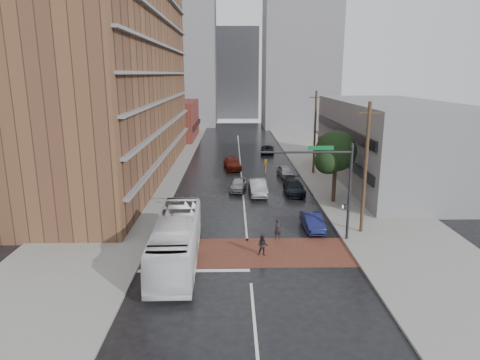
{
  "coord_description": "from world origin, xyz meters",
  "views": [
    {
      "loc": [
        -1.03,
        -26.76,
        11.9
      ],
      "look_at": [
        -0.45,
        7.02,
        3.5
      ],
      "focal_mm": 32.0,
      "sensor_mm": 36.0,
      "label": 1
    }
  ],
  "objects_px": {
    "pedestrian_a": "(278,229)",
    "car_parked_far": "(285,171)",
    "pedestrian_b": "(263,245)",
    "car_parked_mid": "(294,187)",
    "car_travel_b": "(258,187)",
    "car_travel_a": "(238,184)",
    "transit_bus": "(176,240)",
    "car_parked_near": "(313,222)",
    "suv_travel": "(267,150)",
    "car_travel_c": "(232,163)"
  },
  "relations": [
    {
      "from": "transit_bus",
      "to": "car_travel_a",
      "type": "bearing_deg",
      "value": 75.02
    },
    {
      "from": "pedestrian_a",
      "to": "car_parked_far",
      "type": "height_order",
      "value": "pedestrian_a"
    },
    {
      "from": "pedestrian_a",
      "to": "suv_travel",
      "type": "distance_m",
      "value": 35.15
    },
    {
      "from": "car_travel_c",
      "to": "car_parked_near",
      "type": "height_order",
      "value": "car_travel_c"
    },
    {
      "from": "pedestrian_a",
      "to": "pedestrian_b",
      "type": "distance_m",
      "value": 3.25
    },
    {
      "from": "car_parked_near",
      "to": "car_parked_mid",
      "type": "bearing_deg",
      "value": 87.51
    },
    {
      "from": "car_travel_b",
      "to": "pedestrian_b",
      "type": "bearing_deg",
      "value": -94.68
    },
    {
      "from": "car_travel_b",
      "to": "suv_travel",
      "type": "bearing_deg",
      "value": 80.37
    },
    {
      "from": "car_travel_c",
      "to": "car_parked_near",
      "type": "bearing_deg",
      "value": -81.09
    },
    {
      "from": "pedestrian_b",
      "to": "suv_travel",
      "type": "bearing_deg",
      "value": 98.69
    },
    {
      "from": "suv_travel",
      "to": "car_travel_c",
      "type": "bearing_deg",
      "value": -111.65
    },
    {
      "from": "car_parked_mid",
      "to": "transit_bus",
      "type": "bearing_deg",
      "value": -120.53
    },
    {
      "from": "car_travel_b",
      "to": "car_travel_c",
      "type": "bearing_deg",
      "value": 99.03
    },
    {
      "from": "car_travel_b",
      "to": "car_parked_far",
      "type": "height_order",
      "value": "car_travel_b"
    },
    {
      "from": "pedestrian_a",
      "to": "car_parked_near",
      "type": "height_order",
      "value": "pedestrian_a"
    },
    {
      "from": "pedestrian_b",
      "to": "car_parked_mid",
      "type": "bearing_deg",
      "value": 88.14
    },
    {
      "from": "car_parked_far",
      "to": "transit_bus",
      "type": "bearing_deg",
      "value": -118.77
    },
    {
      "from": "transit_bus",
      "to": "car_travel_c",
      "type": "bearing_deg",
      "value": 81.2
    },
    {
      "from": "transit_bus",
      "to": "pedestrian_a",
      "type": "distance_m",
      "value": 8.01
    },
    {
      "from": "car_travel_b",
      "to": "car_parked_mid",
      "type": "relative_size",
      "value": 0.99
    },
    {
      "from": "pedestrian_a",
      "to": "car_parked_near",
      "type": "bearing_deg",
      "value": 25.86
    },
    {
      "from": "transit_bus",
      "to": "car_parked_far",
      "type": "relative_size",
      "value": 2.85
    },
    {
      "from": "car_travel_b",
      "to": "car_parked_far",
      "type": "relative_size",
      "value": 1.22
    },
    {
      "from": "car_parked_mid",
      "to": "car_travel_c",
      "type": "bearing_deg",
      "value": 118.51
    },
    {
      "from": "suv_travel",
      "to": "car_parked_mid",
      "type": "distance_m",
      "value": 22.79
    },
    {
      "from": "car_travel_b",
      "to": "car_parked_mid",
      "type": "height_order",
      "value": "car_travel_b"
    },
    {
      "from": "car_parked_near",
      "to": "pedestrian_a",
      "type": "bearing_deg",
      "value": -149.06
    },
    {
      "from": "car_travel_a",
      "to": "car_travel_b",
      "type": "xyz_separation_m",
      "value": [
        1.95,
        -1.72,
        0.1
      ]
    },
    {
      "from": "car_travel_c",
      "to": "car_parked_mid",
      "type": "relative_size",
      "value": 1.02
    },
    {
      "from": "car_travel_b",
      "to": "suv_travel",
      "type": "distance_m",
      "value": 23.32
    },
    {
      "from": "transit_bus",
      "to": "pedestrian_a",
      "type": "height_order",
      "value": "transit_bus"
    },
    {
      "from": "car_travel_a",
      "to": "car_parked_mid",
      "type": "relative_size",
      "value": 0.83
    },
    {
      "from": "car_travel_b",
      "to": "car_travel_c",
      "type": "distance_m",
      "value": 12.62
    },
    {
      "from": "pedestrian_a",
      "to": "car_travel_c",
      "type": "bearing_deg",
      "value": 90.34
    },
    {
      "from": "car_travel_b",
      "to": "car_parked_near",
      "type": "xyz_separation_m",
      "value": [
        3.74,
        -10.02,
        -0.14
      ]
    },
    {
      "from": "car_travel_a",
      "to": "car_parked_mid",
      "type": "distance_m",
      "value": 5.84
    },
    {
      "from": "pedestrian_a",
      "to": "car_travel_b",
      "type": "height_order",
      "value": "car_travel_b"
    },
    {
      "from": "car_parked_mid",
      "to": "car_travel_a",
      "type": "bearing_deg",
      "value": 167.44
    },
    {
      "from": "transit_bus",
      "to": "car_travel_a",
      "type": "relative_size",
      "value": 2.8
    },
    {
      "from": "car_parked_near",
      "to": "car_parked_mid",
      "type": "distance_m",
      "value": 10.39
    },
    {
      "from": "car_parked_far",
      "to": "suv_travel",
      "type": "bearing_deg",
      "value": 87.3
    },
    {
      "from": "car_parked_near",
      "to": "car_parked_far",
      "type": "xyz_separation_m",
      "value": [
        0.0,
        17.83,
        0.02
      ]
    },
    {
      "from": "pedestrian_b",
      "to": "car_travel_c",
      "type": "relative_size",
      "value": 0.3
    },
    {
      "from": "car_travel_c",
      "to": "car_travel_b",
      "type": "bearing_deg",
      "value": -85.1
    },
    {
      "from": "pedestrian_a",
      "to": "car_travel_c",
      "type": "height_order",
      "value": "pedestrian_a"
    },
    {
      "from": "car_travel_c",
      "to": "car_parked_far",
      "type": "xyz_separation_m",
      "value": [
        6.3,
        -4.55,
        -0.05
      ]
    },
    {
      "from": "transit_bus",
      "to": "car_travel_b",
      "type": "distance_m",
      "value": 17.02
    },
    {
      "from": "car_travel_a",
      "to": "car_travel_c",
      "type": "relative_size",
      "value": 0.81
    },
    {
      "from": "car_travel_a",
      "to": "car_parked_near",
      "type": "relative_size",
      "value": 1.01
    },
    {
      "from": "transit_bus",
      "to": "suv_travel",
      "type": "bearing_deg",
      "value": 75.49
    }
  ]
}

